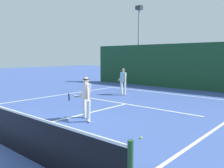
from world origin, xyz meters
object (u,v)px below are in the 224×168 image
player_far (123,80)px  tennis_ball (141,138)px  player_near (86,97)px  light_pole (139,35)px  tennis_ball_extra (74,95)px

player_far → tennis_ball: (5.27, -5.81, -0.84)m
player_near → tennis_ball: size_ratio=23.87×
player_far → tennis_ball: player_far is taller
player_near → player_far: (-2.59, 5.42, 0.01)m
player_near → light_pole: size_ratio=0.23×
player_near → player_far: bearing=-33.4°
player_near → tennis_ball: (2.68, -0.39, -0.83)m
player_near → tennis_ball_extra: (-4.50, 3.22, -0.83)m
tennis_ball_extra → player_near: bearing=-35.5°
player_far → tennis_ball: 7.89m
tennis_ball_extra → light_pole: bearing=100.8°
player_far → light_pole: bearing=-37.3°
player_near → light_pole: (-6.23, 12.27, 3.35)m
player_far → player_near: bearing=140.3°
tennis_ball_extra → light_pole: light_pole is taller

